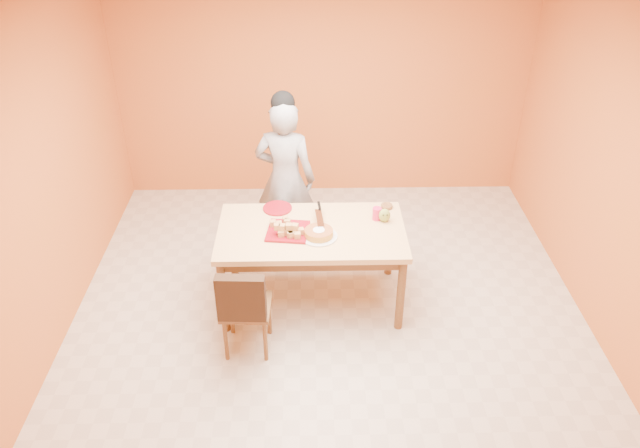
{
  "coord_description": "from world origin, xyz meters",
  "views": [
    {
      "loc": [
        -0.17,
        -4.04,
        3.64
      ],
      "look_at": [
        -0.08,
        0.3,
        0.89
      ],
      "focal_mm": 35.0,
      "sensor_mm": 36.0,
      "label": 1
    }
  ],
  "objects_px": {
    "dining_table": "(312,239)",
    "egg_ornament": "(385,215)",
    "checker_tin": "(387,206)",
    "person": "(285,179)",
    "dining_chair": "(246,306)",
    "red_dinner_plate": "(277,208)",
    "pastry_platter": "(288,231)",
    "sponge_cake": "(319,233)",
    "magenta_glass": "(377,214)"
  },
  "relations": [
    {
      "from": "magenta_glass",
      "to": "dining_chair",
      "type": "bearing_deg",
      "value": -144.95
    },
    {
      "from": "dining_table",
      "to": "egg_ornament",
      "type": "relative_size",
      "value": 12.77
    },
    {
      "from": "dining_table",
      "to": "magenta_glass",
      "type": "xyz_separation_m",
      "value": [
        0.57,
        0.16,
        0.15
      ]
    },
    {
      "from": "dining_chair",
      "to": "checker_tin",
      "type": "xyz_separation_m",
      "value": [
        1.21,
        0.96,
        0.33
      ]
    },
    {
      "from": "red_dinner_plate",
      "to": "magenta_glass",
      "type": "distance_m",
      "value": 0.9
    },
    {
      "from": "dining_chair",
      "to": "person",
      "type": "distance_m",
      "value": 1.52
    },
    {
      "from": "egg_ornament",
      "to": "sponge_cake",
      "type": "bearing_deg",
      "value": -160.77
    },
    {
      "from": "pastry_platter",
      "to": "sponge_cake",
      "type": "xyz_separation_m",
      "value": [
        0.26,
        -0.08,
        0.03
      ]
    },
    {
      "from": "dining_table",
      "to": "red_dinner_plate",
      "type": "height_order",
      "value": "red_dinner_plate"
    },
    {
      "from": "dining_chair",
      "to": "pastry_platter",
      "type": "distance_m",
      "value": 0.74
    },
    {
      "from": "dining_chair",
      "to": "pastry_platter",
      "type": "height_order",
      "value": "dining_chair"
    },
    {
      "from": "pastry_platter",
      "to": "magenta_glass",
      "type": "relative_size",
      "value": 3.07
    },
    {
      "from": "dining_chair",
      "to": "checker_tin",
      "type": "height_order",
      "value": "dining_chair"
    },
    {
      "from": "red_dinner_plate",
      "to": "egg_ornament",
      "type": "xyz_separation_m",
      "value": [
        0.94,
        -0.23,
        0.05
      ]
    },
    {
      "from": "checker_tin",
      "to": "person",
      "type": "bearing_deg",
      "value": 152.05
    },
    {
      "from": "sponge_cake",
      "to": "egg_ornament",
      "type": "distance_m",
      "value": 0.62
    },
    {
      "from": "dining_chair",
      "to": "magenta_glass",
      "type": "bearing_deg",
      "value": 37.63
    },
    {
      "from": "dining_chair",
      "to": "sponge_cake",
      "type": "relative_size",
      "value": 3.58
    },
    {
      "from": "person",
      "to": "checker_tin",
      "type": "xyz_separation_m",
      "value": [
        0.92,
        -0.49,
        -0.03
      ]
    },
    {
      "from": "egg_ornament",
      "to": "checker_tin",
      "type": "xyz_separation_m",
      "value": [
        0.05,
        0.23,
        -0.05
      ]
    },
    {
      "from": "red_dinner_plate",
      "to": "dining_chair",
      "type": "bearing_deg",
      "value": -103.28
    },
    {
      "from": "dining_chair",
      "to": "egg_ornament",
      "type": "distance_m",
      "value": 1.43
    },
    {
      "from": "pastry_platter",
      "to": "magenta_glass",
      "type": "distance_m",
      "value": 0.8
    },
    {
      "from": "dining_table",
      "to": "red_dinner_plate",
      "type": "bearing_deg",
      "value": 130.78
    },
    {
      "from": "dining_table",
      "to": "checker_tin",
      "type": "bearing_deg",
      "value": 27.24
    },
    {
      "from": "egg_ornament",
      "to": "checker_tin",
      "type": "height_order",
      "value": "egg_ornament"
    },
    {
      "from": "person",
      "to": "sponge_cake",
      "type": "distance_m",
      "value": 1.0
    },
    {
      "from": "sponge_cake",
      "to": "red_dinner_plate",
      "type": "bearing_deg",
      "value": 128.15
    },
    {
      "from": "person",
      "to": "magenta_glass",
      "type": "xyz_separation_m",
      "value": [
        0.81,
        -0.68,
        0.01
      ]
    },
    {
      "from": "pastry_platter",
      "to": "red_dinner_plate",
      "type": "distance_m",
      "value": 0.4
    },
    {
      "from": "person",
      "to": "magenta_glass",
      "type": "bearing_deg",
      "value": 151.44
    },
    {
      "from": "dining_table",
      "to": "red_dinner_plate",
      "type": "xyz_separation_m",
      "value": [
        -0.3,
        0.35,
        0.1
      ]
    },
    {
      "from": "dining_chair",
      "to": "person",
      "type": "height_order",
      "value": "person"
    },
    {
      "from": "sponge_cake",
      "to": "egg_ornament",
      "type": "height_order",
      "value": "egg_ornament"
    },
    {
      "from": "sponge_cake",
      "to": "magenta_glass",
      "type": "bearing_deg",
      "value": 27.88
    },
    {
      "from": "person",
      "to": "checker_tin",
      "type": "height_order",
      "value": "person"
    },
    {
      "from": "dining_table",
      "to": "sponge_cake",
      "type": "xyz_separation_m",
      "value": [
        0.06,
        -0.11,
        0.13
      ]
    },
    {
      "from": "pastry_platter",
      "to": "sponge_cake",
      "type": "relative_size",
      "value": 1.44
    },
    {
      "from": "dining_table",
      "to": "sponge_cake",
      "type": "height_order",
      "value": "sponge_cake"
    },
    {
      "from": "checker_tin",
      "to": "red_dinner_plate",
      "type": "bearing_deg",
      "value": 180.0
    },
    {
      "from": "red_dinner_plate",
      "to": "magenta_glass",
      "type": "bearing_deg",
      "value": -12.35
    },
    {
      "from": "dining_chair",
      "to": "red_dinner_plate",
      "type": "relative_size",
      "value": 3.28
    },
    {
      "from": "pastry_platter",
      "to": "egg_ornament",
      "type": "bearing_deg",
      "value": 10.29
    },
    {
      "from": "dining_chair",
      "to": "egg_ornament",
      "type": "bearing_deg",
      "value": 34.77
    },
    {
      "from": "dining_table",
      "to": "pastry_platter",
      "type": "distance_m",
      "value": 0.23
    },
    {
      "from": "dining_table",
      "to": "checker_tin",
      "type": "xyz_separation_m",
      "value": [
        0.68,
        0.35,
        0.11
      ]
    },
    {
      "from": "red_dinner_plate",
      "to": "sponge_cake",
      "type": "relative_size",
      "value": 1.09
    },
    {
      "from": "magenta_glass",
      "to": "egg_ornament",
      "type": "bearing_deg",
      "value": -32.96
    },
    {
      "from": "dining_chair",
      "to": "red_dinner_plate",
      "type": "height_order",
      "value": "dining_chair"
    },
    {
      "from": "dining_chair",
      "to": "checker_tin",
      "type": "bearing_deg",
      "value": 41.12
    }
  ]
}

